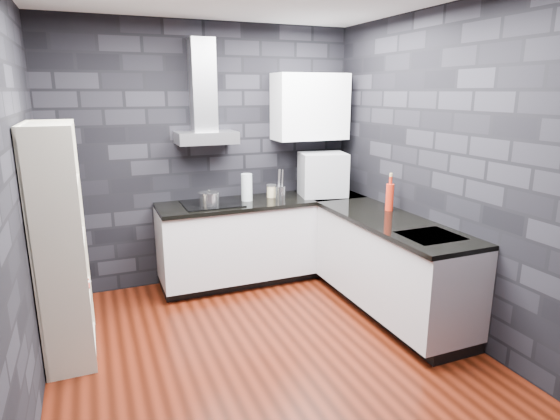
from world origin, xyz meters
TOP-DOWN VIEW (x-y plane):
  - ground at (0.00, 0.00)m, footprint 3.20×3.20m
  - wall_back at (0.00, 1.62)m, footprint 3.20×0.05m
  - wall_front at (0.00, -1.62)m, footprint 3.20×0.05m
  - wall_left at (-1.62, 0.00)m, footprint 0.05×3.20m
  - wall_right at (1.62, 0.00)m, footprint 0.05×3.20m
  - toekick_back at (0.50, 1.34)m, footprint 2.18×0.50m
  - toekick_right at (1.34, 0.10)m, footprint 0.50×1.78m
  - counter_back_cab at (0.50, 1.30)m, footprint 2.20×0.60m
  - counter_right_cab at (1.30, 0.10)m, footprint 0.60×1.80m
  - counter_back_top at (0.50, 1.29)m, footprint 2.20×0.62m
  - counter_right_top at (1.29, 0.10)m, footprint 0.62×1.80m
  - counter_corner_top at (1.30, 1.30)m, footprint 0.62×0.62m
  - hood_body at (-0.05, 1.43)m, footprint 0.60×0.34m
  - hood_chimney at (-0.05, 1.50)m, footprint 0.24×0.20m
  - upper_cabinet at (1.10, 1.43)m, footprint 0.80×0.35m
  - cooktop at (-0.05, 1.30)m, footprint 0.58×0.50m
  - sink_rim at (1.30, -0.40)m, footprint 0.44×0.40m
  - pot at (-0.10, 1.23)m, footprint 0.25×0.25m
  - glass_vase at (0.33, 1.32)m, footprint 0.15×0.15m
  - storage_jar at (0.63, 1.37)m, footprint 0.13×0.13m
  - utensil_crock at (0.68, 1.26)m, footprint 0.12×0.12m
  - appliance_garage at (1.18, 1.24)m, footprint 0.55×0.47m
  - red_bottle at (1.47, 0.40)m, footprint 0.08×0.08m
  - bookshelf at (-1.42, 0.49)m, footprint 0.36×0.81m
  - fruit_bowl at (-1.42, 0.36)m, footprint 0.21×0.21m
  - book_red at (-1.41, 0.65)m, footprint 0.15×0.03m
  - book_second at (-1.45, 0.70)m, footprint 0.15×0.12m

SIDE VIEW (x-z plane):
  - ground at x=0.00m, z-range 0.00..0.00m
  - toekick_back at x=0.50m, z-range 0.00..0.10m
  - toekick_right at x=1.34m, z-range 0.00..0.10m
  - counter_back_cab at x=0.50m, z-range 0.10..0.86m
  - counter_right_cab at x=1.30m, z-range 0.10..0.86m
  - book_red at x=-1.41m, z-range 0.47..0.67m
  - book_second at x=-1.45m, z-range 0.47..0.71m
  - counter_back_top at x=0.50m, z-range 0.86..0.90m
  - counter_right_top at x=1.29m, z-range 0.86..0.90m
  - counter_corner_top at x=1.30m, z-range 0.86..0.90m
  - sink_rim at x=1.30m, z-range 0.89..0.90m
  - bookshelf at x=-1.42m, z-range 0.00..1.80m
  - cooktop at x=-0.05m, z-range 0.90..0.91m
  - fruit_bowl at x=-1.42m, z-range 0.91..0.96m
  - storage_jar at x=0.63m, z-range 0.90..1.02m
  - utensil_crock at x=0.68m, z-range 0.90..1.04m
  - pot at x=-0.10m, z-range 0.91..1.03m
  - red_bottle at x=1.47m, z-range 0.90..1.16m
  - glass_vase at x=0.33m, z-range 0.90..1.18m
  - appliance_garage at x=1.18m, z-range 0.88..1.37m
  - wall_back at x=0.00m, z-range 0.00..2.70m
  - wall_front at x=0.00m, z-range 0.00..2.70m
  - wall_left at x=-1.62m, z-range 0.00..2.70m
  - wall_right at x=1.62m, z-range 0.00..2.70m
  - hood_body at x=-0.05m, z-range 1.50..1.62m
  - upper_cabinet at x=1.10m, z-range 1.50..2.20m
  - hood_chimney at x=-0.05m, z-range 1.62..2.52m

